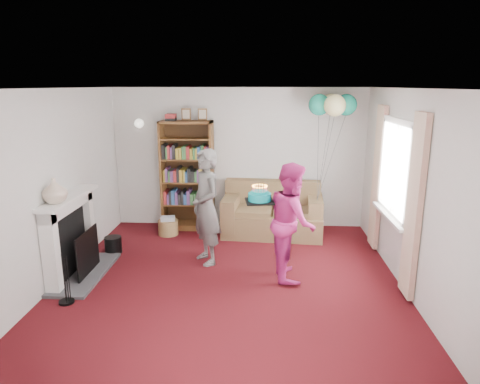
# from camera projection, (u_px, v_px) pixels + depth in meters

# --- Properties ---
(ground) EXTENTS (5.00, 5.00, 0.00)m
(ground) POSITION_uv_depth(u_px,v_px,m) (228.00, 285.00, 5.59)
(ground) COLOR #380A08
(ground) RESTS_ON ground
(wall_back) EXTENTS (4.50, 0.02, 2.50)m
(wall_back) POSITION_uv_depth(u_px,v_px,m) (239.00, 158.00, 7.71)
(wall_back) COLOR silver
(wall_back) RESTS_ON ground
(wall_left) EXTENTS (0.02, 5.00, 2.50)m
(wall_left) POSITION_uv_depth(u_px,v_px,m) (50.00, 190.00, 5.40)
(wall_left) COLOR silver
(wall_left) RESTS_ON ground
(wall_right) EXTENTS (0.02, 5.00, 2.50)m
(wall_right) POSITION_uv_depth(u_px,v_px,m) (414.00, 195.00, 5.17)
(wall_right) COLOR silver
(wall_right) RESTS_ON ground
(ceiling) EXTENTS (4.50, 5.00, 0.01)m
(ceiling) POSITION_uv_depth(u_px,v_px,m) (227.00, 88.00, 4.98)
(ceiling) COLOR white
(ceiling) RESTS_ON wall_back
(fireplace) EXTENTS (0.55, 1.80, 1.12)m
(fireplace) POSITION_uv_depth(u_px,v_px,m) (75.00, 240.00, 5.76)
(fireplace) COLOR #3F3F42
(fireplace) RESTS_ON ground
(window_bay) EXTENTS (0.14, 2.02, 2.20)m
(window_bay) POSITION_uv_depth(u_px,v_px,m) (394.00, 187.00, 5.76)
(window_bay) COLOR white
(window_bay) RESTS_ON ground
(wall_sconce) EXTENTS (0.16, 0.23, 0.16)m
(wall_sconce) POSITION_uv_depth(u_px,v_px,m) (139.00, 123.00, 7.51)
(wall_sconce) COLOR gold
(wall_sconce) RESTS_ON ground
(bookcase) EXTENTS (0.92, 0.42, 2.15)m
(bookcase) POSITION_uv_depth(u_px,v_px,m) (188.00, 176.00, 7.63)
(bookcase) COLOR #472B14
(bookcase) RESTS_ON ground
(sofa) EXTENTS (1.69, 0.89, 0.89)m
(sofa) POSITION_uv_depth(u_px,v_px,m) (273.00, 214.00, 7.48)
(sofa) COLOR brown
(sofa) RESTS_ON ground
(wicker_basket) EXTENTS (0.35, 0.35, 0.32)m
(wicker_basket) POSITION_uv_depth(u_px,v_px,m) (168.00, 227.00, 7.44)
(wicker_basket) COLOR olive
(wicker_basket) RESTS_ON ground
(person_striped) EXTENTS (0.66, 0.73, 1.68)m
(person_striped) POSITION_uv_depth(u_px,v_px,m) (206.00, 207.00, 6.12)
(person_striped) COLOR black
(person_striped) RESTS_ON ground
(person_magenta) EXTENTS (0.65, 0.80, 1.57)m
(person_magenta) POSITION_uv_depth(u_px,v_px,m) (292.00, 221.00, 5.67)
(person_magenta) COLOR #BC2573
(person_magenta) RESTS_ON ground
(birthday_cake) EXTENTS (0.36, 0.36, 0.22)m
(birthday_cake) POSITION_uv_depth(u_px,v_px,m) (260.00, 197.00, 5.60)
(birthday_cake) COLOR black
(birthday_cake) RESTS_ON ground
(balloons) EXTENTS (0.79, 0.79, 1.73)m
(balloons) POSITION_uv_depth(u_px,v_px,m) (333.00, 105.00, 7.03)
(balloons) COLOR #3F3F3F
(balloons) RESTS_ON ground
(mantel_vase) EXTENTS (0.37, 0.37, 0.31)m
(mantel_vase) POSITION_uv_depth(u_px,v_px,m) (55.00, 191.00, 5.24)
(mantel_vase) COLOR beige
(mantel_vase) RESTS_ON fireplace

